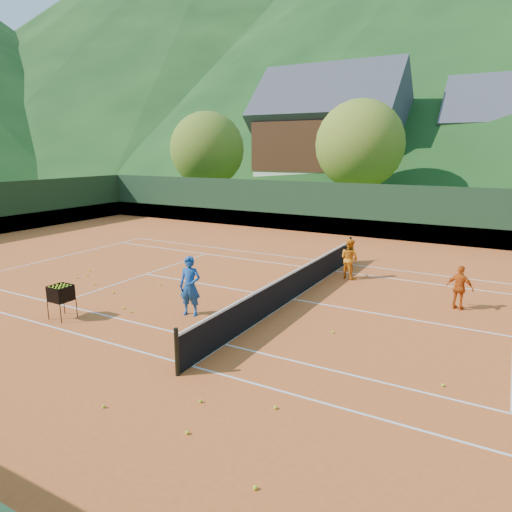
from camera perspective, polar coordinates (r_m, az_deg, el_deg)
The scene contains 29 objects.
ground at distance 15.17m, azimuth 4.61°, elevation -5.47°, with size 400.00×400.00×0.00m, color #31561A.
clay_court at distance 15.17m, azimuth 4.61°, elevation -5.44°, with size 40.00×24.00×0.02m, color #C3521F.
mountain_far_left at distance 194.54m, azimuth -1.32°, elevation 26.54°, with size 260.00×260.00×100.00m, color #143412.
coach at distance 13.59m, azimuth -8.25°, elevation -3.75°, with size 0.65×0.43×1.78m, color #164692.
student_a at distance 17.72m, azimuth 11.59°, elevation -0.33°, with size 0.75×0.58×1.53m, color orange.
student_b at distance 15.31m, azimuth 24.13°, elevation -3.65°, with size 0.81×0.34×1.38m, color #CC5412.
tennis_ball_0 at distance 14.78m, azimuth -16.19°, elevation -6.26°, with size 0.07×0.07×0.07m, color #B2E225.
tennis_ball_1 at distance 14.40m, azimuth -15.39°, elevation -6.72°, with size 0.07×0.07×0.07m, color #B2E225.
tennis_ball_2 at distance 9.13m, azimuth 2.44°, elevation -18.39°, with size 0.07×0.07×0.07m, color #B2E225.
tennis_ball_3 at distance 19.63m, azimuth -20.11°, elevation -1.76°, with size 0.07×0.07×0.07m, color #B2E225.
tennis_ball_4 at distance 18.77m, azimuth -21.42°, elevation -2.53°, with size 0.07×0.07×0.07m, color #B2E225.
tennis_ball_5 at distance 9.38m, azimuth -6.96°, elevation -17.56°, with size 0.07×0.07×0.07m, color #B2E225.
tennis_ball_8 at distance 17.66m, azimuth -19.52°, elevation -3.33°, with size 0.07×0.07×0.07m, color #B2E225.
tennis_ball_10 at distance 16.91m, azimuth -11.88°, elevation -3.56°, with size 0.07×0.07×0.07m, color #B2E225.
tennis_ball_11 at distance 16.43m, azimuth -17.39°, elevation -4.38°, with size 0.07×0.07×0.07m, color #B2E225.
tennis_ball_12 at distance 9.61m, azimuth -18.51°, elevation -17.40°, with size 0.07×0.07×0.07m, color #B2E225.
tennis_ball_13 at distance 12.97m, azimuth -1.66°, elevation -8.46°, with size 0.07×0.07×0.07m, color #B2E225.
tennis_ball_14 at distance 12.59m, azimuth 9.59°, elevation -9.35°, with size 0.07×0.07×0.07m, color #B2E225.
tennis_ball_15 at distance 8.54m, azimuth -8.62°, elevation -20.99°, with size 0.07×0.07×0.07m, color #B2E225.
tennis_ball_16 at distance 7.40m, azimuth -0.12°, elevation -26.98°, with size 0.07×0.07×0.07m, color #B2E225.
tennis_ball_17 at distance 18.90m, azimuth -20.32°, elevation -2.34°, with size 0.07×0.07×0.07m, color #B2E225.
tennis_ball_18 at distance 10.59m, azimuth 22.33°, elevation -14.71°, with size 0.07×0.07×0.07m, color #B2E225.
court_lines at distance 15.16m, azimuth 4.61°, elevation -5.39°, with size 23.83×11.03×0.00m.
tennis_net at distance 15.01m, azimuth 4.64°, elevation -3.59°, with size 0.10×12.07×1.10m.
perimeter_fence at distance 14.81m, azimuth 4.70°, elevation -0.82°, with size 40.40×24.24×3.00m.
ball_hopper at distance 14.36m, azimuth -23.20°, elevation -4.39°, with size 0.57×0.57×1.00m.
chalet_left at distance 45.96m, azimuth 9.22°, elevation 13.98°, with size 13.80×9.93×12.92m.
tree_a at distance 38.06m, azimuth -6.12°, elevation 13.11°, with size 6.00×6.00×7.88m.
tree_b at distance 34.56m, azimuth 12.89°, elevation 13.41°, with size 6.40×6.40×8.40m.
Camera 1 is at (5.94, -13.10, 4.82)m, focal length 32.00 mm.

